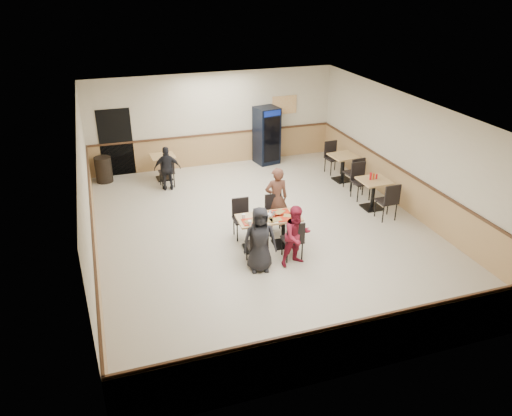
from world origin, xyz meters
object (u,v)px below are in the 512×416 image
object	(u,v)px
side_table_far	(343,164)
lone_diner	(167,169)
pepsi_cooler	(267,135)
side_table_near	(374,189)
back_table	(163,163)
diner_woman_left	(260,239)
trash_bin	(104,170)
diner_woman_right	(297,236)
main_table	(269,227)
diner_man_opposite	(276,198)

from	to	relation	value
side_table_far	lone_diner	bearing A→B (deg)	169.37
pepsi_cooler	side_table_near	bearing A→B (deg)	-80.33
lone_diner	back_table	distance (m)	0.87
lone_diner	side_table_far	world-z (taller)	lone_diner
side_table_far	pepsi_cooler	xyz separation A→B (m)	(-1.68, 2.22, 0.40)
diner_woman_left	trash_bin	bearing A→B (deg)	125.99
diner_woman_left	lone_diner	xyz separation A→B (m)	(-1.15, 4.93, -0.07)
diner_woman_left	pepsi_cooler	world-z (taller)	pepsi_cooler
pepsi_cooler	back_table	bearing A→B (deg)	176.28
diner_woman_right	side_table_near	bearing A→B (deg)	21.81
diner_woman_left	side_table_near	size ratio (longest dim) A/B	1.77
diner_woman_right	back_table	bearing A→B (deg)	97.50
diner_woman_left	side_table_far	world-z (taller)	diner_woman_left
lone_diner	back_table	bearing A→B (deg)	-81.18
diner_woman_left	back_table	xyz separation A→B (m)	(-1.15, 5.79, -0.22)
lone_diner	side_table_near	world-z (taller)	lone_diner
main_table	pepsi_cooler	bearing A→B (deg)	73.70
main_table	diner_man_opposite	bearing A→B (deg)	62.10
back_table	side_table_near	bearing A→B (deg)	-37.57
trash_bin	main_table	bearing A→B (deg)	-57.22
diner_woman_right	diner_woman_left	bearing A→B (deg)	166.20
side_table_far	back_table	distance (m)	5.47
main_table	pepsi_cooler	world-z (taller)	pepsi_cooler
side_table_far	diner_woman_right	bearing A→B (deg)	-128.48
lone_diner	pepsi_cooler	xyz separation A→B (m)	(3.48, 1.25, 0.28)
pepsi_cooler	trash_bin	bearing A→B (deg)	170.31
diner_man_opposite	trash_bin	size ratio (longest dim) A/B	2.04
diner_woman_right	side_table_far	xyz separation A→B (m)	(3.18, 4.00, -0.15)
diner_woman_left	diner_man_opposite	xyz separation A→B (m)	(1.00, 1.70, 0.07)
diner_man_opposite	pepsi_cooler	world-z (taller)	pepsi_cooler
diner_woman_right	lone_diner	bearing A→B (deg)	100.45
diner_man_opposite	trash_bin	bearing A→B (deg)	-44.70
diner_man_opposite	side_table_near	world-z (taller)	diner_man_opposite
diner_man_opposite	trash_bin	xyz separation A→B (m)	(-3.91, 4.44, -0.41)
trash_bin	lone_diner	bearing A→B (deg)	-34.60
diner_woman_right	back_table	xyz separation A→B (m)	(-1.97, 5.83, -0.19)
diner_woman_left	trash_bin	size ratio (longest dim) A/B	1.86
main_table	pepsi_cooler	distance (m)	5.65
side_table_near	side_table_far	xyz separation A→B (m)	(0.14, 2.03, -0.01)
main_table	trash_bin	world-z (taller)	trash_bin
back_table	trash_bin	world-z (taller)	trash_bin
diner_woman_left	trash_bin	world-z (taller)	diner_woman_left
main_table	diner_woman_left	distance (m)	1.01
diner_woman_right	side_table_far	world-z (taller)	diner_woman_right
side_table_far	back_table	size ratio (longest dim) A/B	1.08
diner_woman_right	trash_bin	world-z (taller)	diner_woman_right
diner_man_opposite	trash_bin	world-z (taller)	diner_man_opposite
lone_diner	trash_bin	world-z (taller)	lone_diner
main_table	diner_man_opposite	distance (m)	1.03
diner_woman_right	side_table_far	size ratio (longest dim) A/B	1.69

